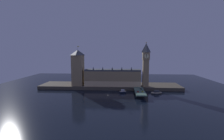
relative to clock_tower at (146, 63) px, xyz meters
name	(u,v)px	position (x,y,z in m)	size (l,w,h in m)	color
ground_plane	(108,94)	(-54.36, -25.70, -40.13)	(400.00, 400.00, 0.00)	black
embankment	(110,86)	(-54.36, 13.30, -37.63)	(220.00, 42.00, 5.00)	#4C4438
parliament_hall	(113,78)	(-49.86, 3.81, -22.50)	(85.11, 18.37, 30.44)	#9E845B
clock_tower	(146,63)	(0.00, 0.00, 0.00)	(10.40, 10.51, 66.43)	#9E845B
victoria_tower	(78,68)	(-103.83, 4.12, -7.41)	(16.96, 16.96, 61.16)	#9E845B
bridge	(140,92)	(-11.77, -30.70, -35.83)	(12.90, 46.00, 5.78)	#476656
car_northbound_trail	(138,92)	(-14.60, -37.85, -33.64)	(1.87, 4.56, 1.51)	red
car_southbound_lead	(142,91)	(-8.93, -36.66, -33.63)	(1.87, 3.96, 1.55)	yellow
car_southbound_trail	(141,89)	(-8.93, -21.98, -33.63)	(2.05, 4.44, 1.53)	black
pedestrian_near_rail	(136,92)	(-17.44, -39.42, -33.48)	(0.38, 0.38, 1.65)	black
pedestrian_mid_walk	(144,90)	(-6.09, -31.10, -33.51)	(0.38, 0.38, 1.61)	black
street_lamp_near	(136,90)	(-17.84, -45.42, -30.18)	(1.34, 0.60, 6.68)	#2D3333
street_lamp_mid	(144,88)	(-5.69, -30.70, -30.09)	(1.34, 0.60, 6.82)	#2D3333
boat_upstream	(123,92)	(-34.08, -20.85, -38.39)	(11.26, 6.68, 4.76)	#1E2842
boat_downstream	(156,93)	(12.09, -22.42, -38.57)	(16.23, 7.09, 4.27)	#B2A893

